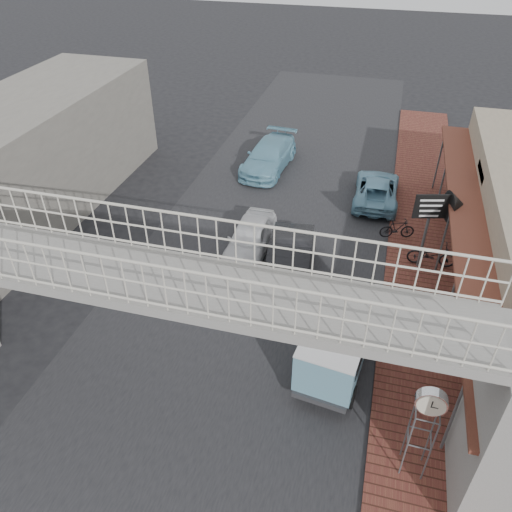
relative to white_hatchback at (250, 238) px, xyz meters
The scene contains 14 objects.
ground 4.54m from the white_hatchback, 83.60° to the right, with size 120.00×120.00×0.00m, color black.
road_strip 4.54m from the white_hatchback, 83.60° to the right, with size 10.00×60.00×0.01m, color black.
sidewalk 7.18m from the white_hatchback, 11.78° to the right, with size 3.00×40.00×0.10m, color brown.
footbridge 8.83m from the white_hatchback, 86.62° to the right, with size 16.40×2.40×6.34m.
building_far_left 10.77m from the white_hatchback, behind, with size 5.00×14.00×5.00m, color gray.
white_hatchback is the anchor object (origin of this frame).
dark_sedan 2.30m from the white_hatchback, 34.26° to the right, with size 1.61×4.63×1.52m, color black.
angkot_curb 7.37m from the white_hatchback, 50.38° to the left, with size 2.01×4.36×1.21m, color #679AB3.
angkot_far 7.80m from the white_hatchback, 98.29° to the left, with size 2.03×4.99×1.45m, color #70ABC3.
angkot_van 6.79m from the white_hatchback, 51.07° to the right, with size 2.21×4.06×1.90m.
motorcycle_near 7.23m from the white_hatchback, ahead, with size 0.65×1.85×0.97m, color black.
motorcycle_far 6.32m from the white_hatchback, 23.43° to the left, with size 0.42×1.48×0.89m, color black.
street_clock 10.73m from the white_hatchback, 51.22° to the right, with size 0.74×0.60×3.00m.
arrow_sign 7.86m from the white_hatchback, ahead, with size 2.01×1.33×3.33m.
Camera 1 is at (4.13, -11.75, 12.11)m, focal length 35.00 mm.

